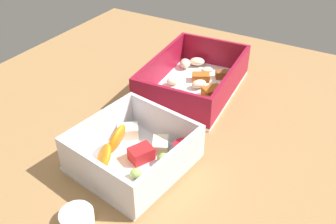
% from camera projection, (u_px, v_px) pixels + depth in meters
% --- Properties ---
extents(table_surface, '(0.80, 0.80, 0.02)m').
position_uv_depth(table_surface, '(166.00, 134.00, 0.56)').
color(table_surface, '#9E7547').
rests_on(table_surface, ground).
extents(pasta_container, '(0.21, 0.15, 0.06)m').
position_uv_depth(pasta_container, '(194.00, 82.00, 0.64)').
color(pasta_container, white).
rests_on(pasta_container, table_surface).
extents(fruit_bowl, '(0.16, 0.15, 0.06)m').
position_uv_depth(fruit_bowl, '(135.00, 153.00, 0.48)').
color(fruit_bowl, white).
rests_on(fruit_bowl, table_surface).
extents(paper_cup_liner, '(0.04, 0.04, 0.01)m').
position_uv_depth(paper_cup_liner, '(80.00, 219.00, 0.41)').
color(paper_cup_liner, white).
rests_on(paper_cup_liner, table_surface).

